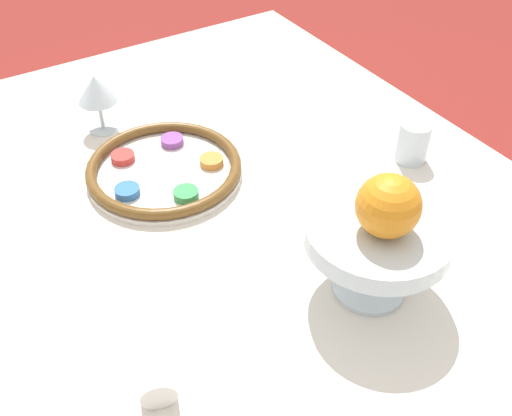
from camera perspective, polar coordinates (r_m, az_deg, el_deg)
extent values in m
cube|color=silver|center=(1.27, 0.26, -15.90)|extent=(1.55, 1.06, 0.76)
cylinder|color=silver|center=(1.12, -8.67, 3.31)|extent=(0.28, 0.28, 0.01)
torus|color=brown|center=(1.11, -8.75, 3.92)|extent=(0.28, 0.28, 0.02)
cylinder|color=#33934C|center=(1.05, -6.69, 1.34)|extent=(0.04, 0.04, 0.01)
cylinder|color=orange|center=(1.12, -4.26, 4.48)|extent=(0.04, 0.04, 0.01)
cylinder|color=#844299|center=(1.18, -7.94, 6.38)|extent=(0.04, 0.04, 0.01)
cylinder|color=red|center=(1.15, -12.57, 4.75)|extent=(0.04, 0.04, 0.01)
cylinder|color=#2D6BB7|center=(1.07, -12.16, 1.58)|extent=(0.04, 0.04, 0.01)
cylinder|color=silver|center=(1.27, -14.31, 7.36)|extent=(0.06, 0.06, 0.00)
cylinder|color=silver|center=(1.26, -14.56, 8.61)|extent=(0.01, 0.01, 0.06)
cone|color=silver|center=(1.23, -15.02, 10.93)|extent=(0.08, 0.08, 0.06)
cylinder|color=silver|center=(0.92, 10.66, -7.39)|extent=(0.11, 0.11, 0.01)
cylinder|color=silver|center=(0.88, 11.06, -5.20)|extent=(0.03, 0.03, 0.09)
cylinder|color=silver|center=(0.84, 11.59, -2.28)|extent=(0.21, 0.21, 0.03)
sphere|color=orange|center=(0.79, 12.49, 0.20)|extent=(0.09, 0.09, 0.09)
cylinder|color=white|center=(0.83, -9.85, -12.62)|extent=(0.17, 0.10, 0.05)
cylinder|color=silver|center=(1.17, 14.72, 6.12)|extent=(0.06, 0.06, 0.08)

